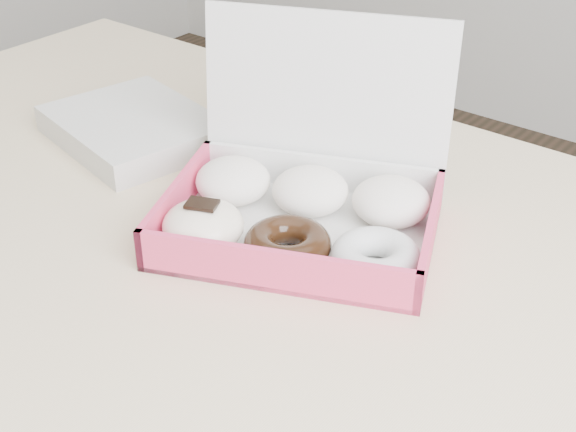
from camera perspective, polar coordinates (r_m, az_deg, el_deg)
The scene contains 3 objects.
table at distance 1.03m, azimuth -7.60°, elevation -2.25°, with size 1.20×0.80×0.75m.
donut_box at distance 0.90m, azimuth 0.91°, elevation 1.00°, with size 0.37×0.35×0.22m.
newspapers at distance 1.12m, azimuth -10.91°, elevation 6.17°, with size 0.23×0.18×0.04m, color white.
Camera 1 is at (0.63, -0.58, 1.24)m, focal length 50.00 mm.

